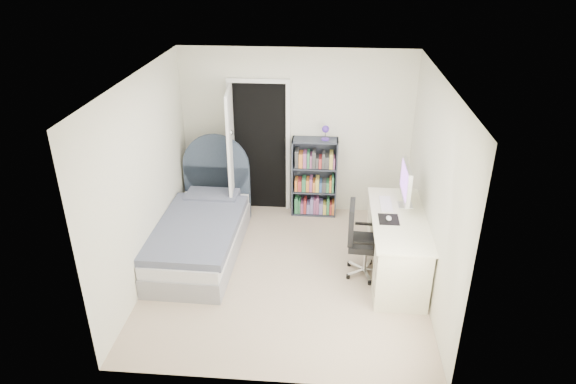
# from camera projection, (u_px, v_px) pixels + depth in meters

# --- Properties ---
(room_shell) EXTENTS (3.50, 3.70, 2.60)m
(room_shell) POSITION_uv_depth(u_px,v_px,m) (286.00, 185.00, 6.00)
(room_shell) COLOR tan
(room_shell) RESTS_ON ground
(door) EXTENTS (0.92, 0.83, 2.06)m
(door) POSITION_uv_depth(u_px,v_px,m) (241.00, 152.00, 7.51)
(door) COLOR black
(door) RESTS_ON ground
(bed) EXTENTS (1.07, 2.18, 1.33)m
(bed) POSITION_uv_depth(u_px,v_px,m) (202.00, 231.00, 6.91)
(bed) COLOR gray
(bed) RESTS_ON ground
(nightstand) EXTENTS (0.38, 0.38, 0.57)m
(nightstand) POSITION_uv_depth(u_px,v_px,m) (214.00, 191.00, 7.85)
(nightstand) COLOR tan
(nightstand) RESTS_ON ground
(floor_lamp) EXTENTS (0.21, 0.21, 1.46)m
(floor_lamp) POSITION_uv_depth(u_px,v_px,m) (230.00, 185.00, 7.53)
(floor_lamp) COLOR silver
(floor_lamp) RESTS_ON ground
(bookcase) EXTENTS (0.68, 0.29, 1.44)m
(bookcase) POSITION_uv_depth(u_px,v_px,m) (314.00, 180.00, 7.77)
(bookcase) COLOR #323844
(bookcase) RESTS_ON ground
(desk) EXTENTS (0.66, 1.65, 1.36)m
(desk) POSITION_uv_depth(u_px,v_px,m) (397.00, 243.00, 6.38)
(desk) COLOR beige
(desk) RESTS_ON ground
(office_chair) EXTENTS (0.51, 0.52, 0.98)m
(office_chair) POSITION_uv_depth(u_px,v_px,m) (360.00, 237.00, 6.32)
(office_chair) COLOR silver
(office_chair) RESTS_ON ground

